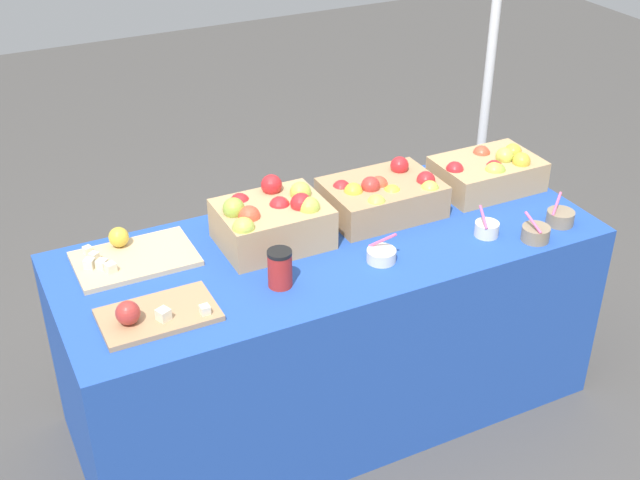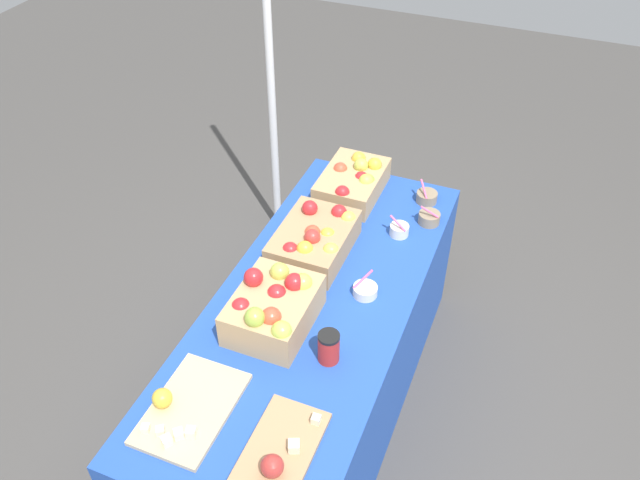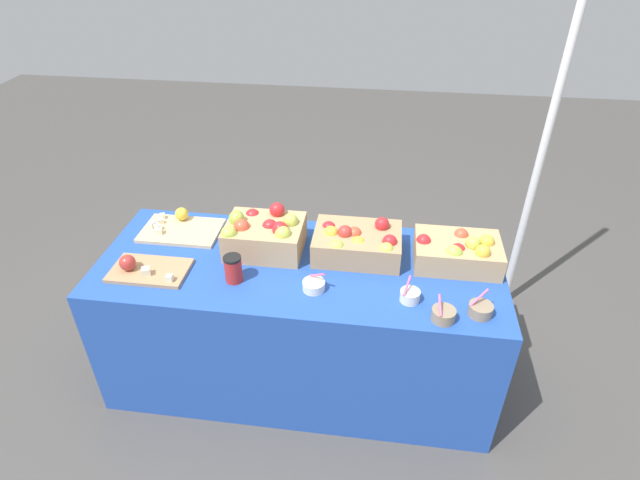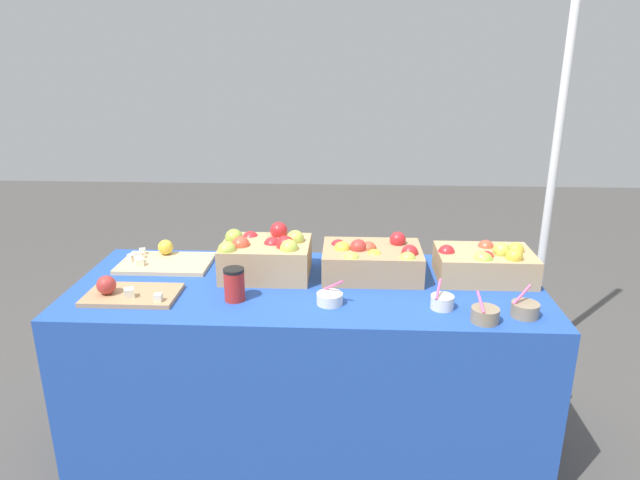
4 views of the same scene
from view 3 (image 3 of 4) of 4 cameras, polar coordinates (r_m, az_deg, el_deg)
The scene contains 13 objects.
ground_plane at distance 2.91m, azimuth -2.03°, elevation -14.38°, with size 10.00×10.00×0.00m, color #474442.
table at distance 2.64m, azimuth -2.19°, elevation -9.05°, with size 1.90×0.76×0.74m, color #234CAD.
apple_crate_left at distance 2.45m, azimuth 15.13°, elevation -1.24°, with size 0.39×0.27×0.17m.
apple_crate_middle at distance 2.42m, azimuth 4.16°, elevation -0.29°, with size 0.41×0.29×0.17m.
apple_crate_right at distance 2.46m, azimuth -6.22°, elevation 0.64°, with size 0.36×0.28×0.21m.
cutting_board_front at distance 2.47m, azimuth -18.94°, elevation -3.07°, with size 0.35×0.21×0.09m.
cutting_board_back at distance 2.72m, azimuth -15.34°, elevation 1.32°, with size 0.40×0.26×0.09m.
sample_bowl_near at distance 2.21m, azimuth 17.47°, elevation -7.42°, with size 0.10×0.10×0.11m.
sample_bowl_mid at distance 2.24m, azimuth -0.69°, elevation -5.08°, with size 0.10×0.10×0.10m.
sample_bowl_far at distance 2.21m, azimuth 10.00°, elevation -6.13°, with size 0.09×0.09×0.10m.
sample_bowl_extra at distance 2.15m, azimuth 13.60°, elevation -8.09°, with size 0.10×0.10×0.10m.
coffee_cup at distance 2.30m, azimuth -9.66°, elevation -3.18°, with size 0.08×0.08×0.13m.
tent_pole at distance 2.97m, azimuth 23.72°, elevation 9.60°, with size 0.04×0.04×2.17m, color white.
Camera 3 is at (0.36, -1.90, 2.17)m, focal length 28.67 mm.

